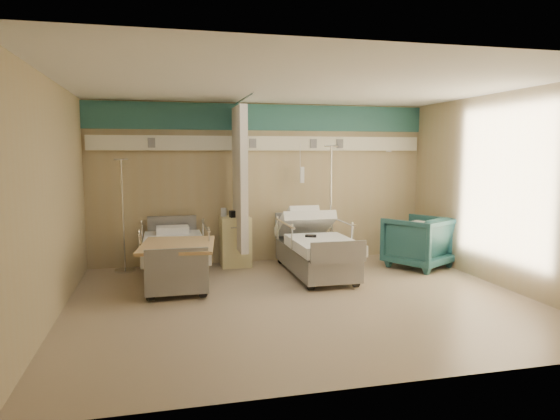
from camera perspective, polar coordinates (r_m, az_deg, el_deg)
The scene contains 13 objects.
ground at distance 6.71m, azimuth 2.45°, elevation -10.22°, with size 6.00×5.00×0.00m, color gray.
room_walls at distance 6.66m, azimuth 1.67°, elevation 5.91°, with size 6.04×5.04×2.82m.
bed_right at distance 8.01m, azimuth 4.04°, elevation -5.14°, with size 1.00×2.16×0.63m, color white, non-canonical shape.
bed_left at distance 7.65m, azimuth -11.96°, elevation -5.82°, with size 1.00×2.16×0.63m, color white, non-canonical shape.
bedside_cabinet at distance 8.60m, azimuth -5.13°, elevation -3.59°, with size 0.50×0.48×0.85m, color beige.
visitor_armchair at distance 8.77m, azimuth 15.53°, elevation -3.53°, with size 0.93×0.96×0.87m, color #1F4D4F.
waffle_blanket at distance 8.70m, azimuth 15.71°, elevation -0.50°, with size 0.58×0.51×0.07m, color silver.
iv_stand_right at distance 8.80m, azimuth 5.77°, elevation -3.37°, with size 0.37×0.37×2.07m.
iv_stand_left at distance 8.57m, azimuth -17.37°, elevation -4.23°, with size 0.33×0.33×1.84m.
call_remote at distance 7.79m, azimuth 3.54°, elevation -2.98°, with size 0.17×0.08×0.04m, color black.
tan_blanket at distance 7.13m, azimuth -11.61°, elevation -3.96°, with size 0.99×1.25×0.04m, color tan.
toiletry_bag at distance 8.48m, azimuth -5.06°, elevation -0.44°, with size 0.21×0.13×0.11m, color black.
white_cup at distance 8.60m, azimuth -6.46°, elevation -0.25°, with size 0.10×0.10×0.15m, color white.
Camera 1 is at (-1.78, -6.17, 1.94)m, focal length 32.00 mm.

